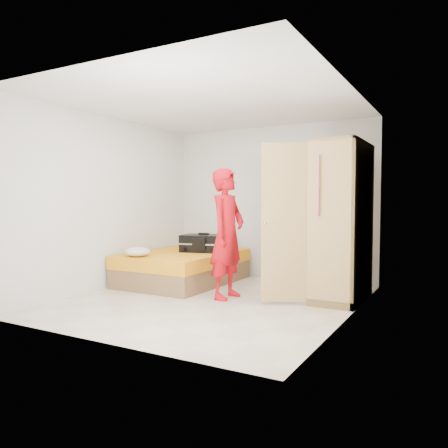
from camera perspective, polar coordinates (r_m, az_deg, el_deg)
The scene contains 7 objects.
room at distance 5.76m, azimuth -1.65°, elevation 2.77°, with size 4.00×4.02×2.60m.
bed at distance 7.14m, azimuth -5.32°, elevation -5.64°, with size 1.42×2.02×0.50m.
wardrobe at distance 5.99m, azimuth 14.64°, elevation -0.20°, with size 1.11×1.45×2.10m.
person at distance 5.92m, azimuth 0.42°, elevation -1.26°, with size 0.64×0.42×1.77m, color red.
suitcase at distance 7.15m, azimuth -2.66°, elevation -2.52°, with size 0.80×0.66×0.30m.
round_cushion at distance 6.62m, azimuth -11.20°, elevation -3.58°, with size 0.37×0.37×0.14m, color white.
pillow at distance 7.74m, azimuth -0.76°, elevation -2.74°, with size 0.53×0.27×0.10m, color white.
Camera 1 is at (2.94, -4.95, 1.32)m, focal length 35.00 mm.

